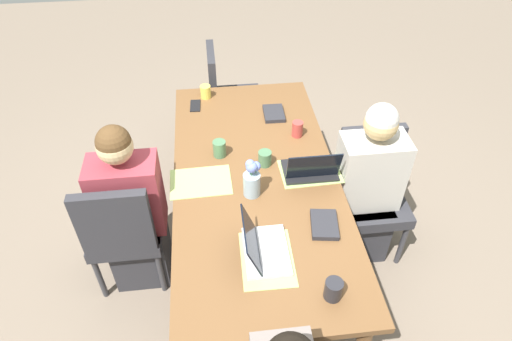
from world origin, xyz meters
TOP-DOWN VIEW (x-y plane):
  - ground_plane at (0.00, 0.00)m, footprint 10.00×10.00m
  - dining_table at (0.00, 0.00)m, footprint 2.10×0.98m
  - chair_far_left_near at (-0.09, 0.78)m, footprint 0.44×0.44m
  - person_far_left_near at (-0.02, 0.72)m, footprint 0.36×0.40m
  - chair_near_left_far at (0.09, -0.82)m, footprint 0.44×0.44m
  - person_near_left_far at (0.02, -0.76)m, footprint 0.36×0.40m
  - chair_head_left_right_near at (-1.35, -0.09)m, footprint 0.44×0.44m
  - flower_vase at (0.14, -0.04)m, footprint 0.10×0.10m
  - placemat_far_left_near at (-0.01, 0.33)m, footprint 0.27×0.37m
  - placemat_head_right_left_mid at (0.61, -0.02)m, footprint 0.36×0.27m
  - placemat_near_left_far at (0.01, -0.33)m, footprint 0.27×0.37m
  - laptop_head_right_left_mid at (0.57, -0.04)m, footprint 0.32×0.22m
  - laptop_far_left_near at (0.02, 0.33)m, footprint 0.22×0.32m
  - coffee_mug_near_left at (0.86, 0.25)m, footprint 0.08×0.08m
  - coffee_mug_near_right at (-0.37, 0.32)m, footprint 0.07×0.07m
  - coffee_mug_centre_left at (-0.11, 0.07)m, footprint 0.08×0.08m
  - coffee_mug_centre_right at (-0.92, -0.27)m, footprint 0.08×0.08m
  - coffee_mug_far_left at (-0.23, -0.20)m, footprint 0.08×0.08m
  - book_red_cover at (-0.63, 0.20)m, footprint 0.20×0.14m
  - book_blue_cover at (0.43, 0.32)m, footprint 0.22×0.17m
  - phone_black at (-0.81, -0.35)m, footprint 0.15×0.08m

SIDE VIEW (x-z plane):
  - ground_plane at x=0.00m, z-range 0.00..0.00m
  - chair_far_left_near at x=-0.09m, z-range 0.05..0.95m
  - chair_near_left_far at x=0.09m, z-range 0.05..0.95m
  - chair_head_left_right_near at x=-1.35m, z-range 0.05..0.95m
  - person_far_left_near at x=-0.02m, z-range -0.07..1.12m
  - person_near_left_far at x=0.02m, z-range -0.07..1.12m
  - dining_table at x=0.00m, z-range 0.30..1.05m
  - placemat_far_left_near at x=-0.01m, z-range 0.75..0.75m
  - placemat_head_right_left_mid at x=0.61m, z-range 0.75..0.75m
  - placemat_near_left_far at x=0.01m, z-range 0.75..0.75m
  - phone_black at x=-0.81m, z-range 0.75..0.76m
  - book_red_cover at x=-0.63m, z-range 0.75..0.78m
  - book_blue_cover at x=0.43m, z-range 0.75..0.78m
  - laptop_head_right_left_mid at x=0.57m, z-range 0.69..0.90m
  - laptop_far_left_near at x=0.02m, z-range 0.69..0.90m
  - coffee_mug_centre_right at x=-0.92m, z-range 0.75..0.85m
  - coffee_mug_centre_left at x=-0.11m, z-range 0.75..0.85m
  - coffee_mug_near_left at x=0.86m, z-range 0.75..0.86m
  - coffee_mug_near_right at x=-0.37m, z-range 0.75..0.86m
  - coffee_mug_far_left at x=-0.23m, z-range 0.75..0.86m
  - flower_vase at x=0.14m, z-range 0.74..0.98m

